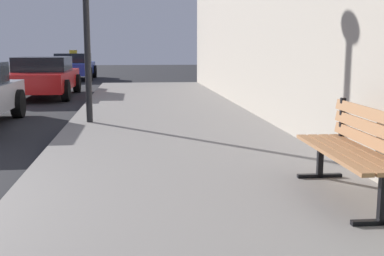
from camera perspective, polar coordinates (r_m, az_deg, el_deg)
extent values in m
cube|color=gray|center=(4.53, 2.78, -10.17)|extent=(4.00, 32.00, 0.15)
cube|color=#9E6B42|center=(4.86, 15.53, -2.72)|extent=(0.16, 1.72, 0.04)
cube|color=#9E6B42|center=(4.90, 16.90, -2.68)|extent=(0.16, 1.72, 0.04)
cube|color=#9E6B42|center=(4.95, 18.25, -2.63)|extent=(0.16, 1.72, 0.04)
cube|color=#9E6B42|center=(5.00, 19.57, -2.58)|extent=(0.16, 1.72, 0.04)
cube|color=#9E6B42|center=(5.00, 19.97, -1.45)|extent=(0.11, 1.72, 0.11)
cube|color=#9E6B42|center=(4.97, 20.05, 0.02)|extent=(0.11, 1.72, 0.11)
cube|color=#9E6B42|center=(4.96, 20.14, 1.51)|extent=(0.11, 1.72, 0.11)
cube|color=black|center=(4.33, 21.18, -7.57)|extent=(0.06, 0.06, 0.45)
cube|color=black|center=(4.39, 21.02, -10.14)|extent=(0.50, 0.07, 0.04)
cube|color=black|center=(5.65, 14.62, -3.35)|extent=(0.06, 0.06, 0.45)
cube|color=black|center=(5.70, 14.53, -5.36)|extent=(0.50, 0.07, 0.04)
cube|color=black|center=(5.65, 17.00, 1.14)|extent=(0.05, 0.05, 0.44)
cylinder|color=black|center=(9.65, -12.10, 11.41)|extent=(0.12, 0.12, 3.63)
cylinder|color=black|center=(11.82, -19.48, 2.68)|extent=(0.22, 0.64, 0.64)
cube|color=red|center=(16.53, -16.90, 5.36)|extent=(1.81, 4.55, 0.55)
cube|color=black|center=(16.73, -16.85, 7.12)|extent=(1.60, 2.05, 0.45)
cylinder|color=black|center=(14.97, -14.41, 4.22)|extent=(0.22, 0.64, 0.64)
cylinder|color=black|center=(15.32, -21.16, 4.00)|extent=(0.22, 0.64, 0.64)
cylinder|color=black|center=(17.85, -13.17, 5.06)|extent=(0.22, 0.64, 0.64)
cylinder|color=black|center=(18.14, -18.89, 4.87)|extent=(0.22, 0.64, 0.64)
cube|color=#233899|center=(25.05, -13.58, 6.73)|extent=(1.81, 4.28, 0.55)
cube|color=black|center=(25.25, -13.56, 7.89)|extent=(1.59, 1.92, 0.45)
cube|color=yellow|center=(25.25, -13.59, 8.58)|extent=(0.36, 0.14, 0.16)
cylinder|color=black|center=(23.61, -11.76, 6.10)|extent=(0.22, 0.64, 0.64)
cylinder|color=black|center=(23.84, -16.11, 5.96)|extent=(0.22, 0.64, 0.64)
cylinder|color=black|center=(26.33, -11.24, 6.44)|extent=(0.22, 0.64, 0.64)
cylinder|color=black|center=(26.54, -15.16, 6.32)|extent=(0.22, 0.64, 0.64)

